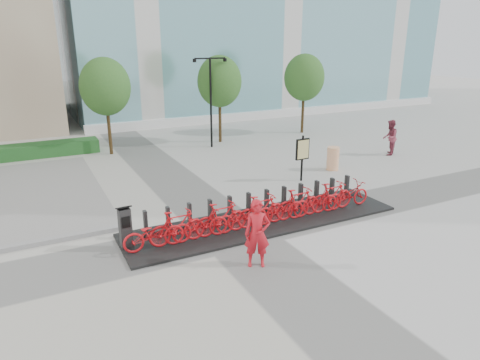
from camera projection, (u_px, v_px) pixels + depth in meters
name	position (u px, v px, depth m)	size (l,w,h in m)	color
ground	(233.00, 233.00, 13.74)	(120.00, 120.00, 0.00)	#ABABAB
hedge_b	(39.00, 150.00, 22.65)	(6.00, 1.20, 0.70)	#1D6221
tree_1	(105.00, 87.00, 22.13)	(2.60, 2.60, 5.10)	#4F3B1C
tree_2	(219.00, 82.00, 24.93)	(2.60, 2.60, 5.10)	#4F3B1C
tree_3	(304.00, 78.00, 27.52)	(2.60, 2.60, 5.10)	#4F3B1C
streetlamp	(211.00, 92.00, 23.80)	(2.00, 0.20, 5.00)	black
dock_pad	(264.00, 221.00, 14.54)	(9.60, 2.40, 0.08)	black
dock_rail_posts	(259.00, 203.00, 14.82)	(8.02, 0.50, 0.85)	#242425
bike_0	(154.00, 233.00, 12.40)	(0.63, 1.82, 0.95)	red
bike_1	(177.00, 227.00, 12.69)	(0.50, 1.76, 1.06)	red
bike_2	(200.00, 224.00, 13.02)	(0.63, 1.82, 0.95)	red
bike_3	(221.00, 218.00, 13.31)	(0.50, 1.76, 1.06)	red
bike_4	(242.00, 216.00, 13.64)	(0.63, 1.82, 0.95)	red
bike_5	(262.00, 210.00, 13.93)	(0.50, 1.76, 1.06)	red
bike_6	(280.00, 208.00, 14.26)	(0.63, 1.82, 0.95)	red
bike_7	(298.00, 203.00, 14.56)	(0.50, 1.76, 1.06)	red
bike_8	(315.00, 201.00, 14.88)	(0.63, 1.82, 0.95)	red
bike_9	(332.00, 196.00, 15.18)	(0.50, 1.76, 1.06)	red
bike_10	(348.00, 195.00, 15.50)	(0.63, 1.82, 0.95)	red
kiosk	(125.00, 227.00, 12.45)	(0.42, 0.36, 1.33)	#242425
worker_red	(257.00, 234.00, 11.46)	(0.70, 0.46, 1.91)	red
pedestrian	(390.00, 138.00, 22.79)	(0.92, 0.72, 1.89)	#863243
construction_barrel	(333.00, 159.00, 20.24)	(0.58, 0.58, 1.11)	orange
map_sign	(303.00, 151.00, 18.42)	(0.66, 0.14, 2.02)	black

